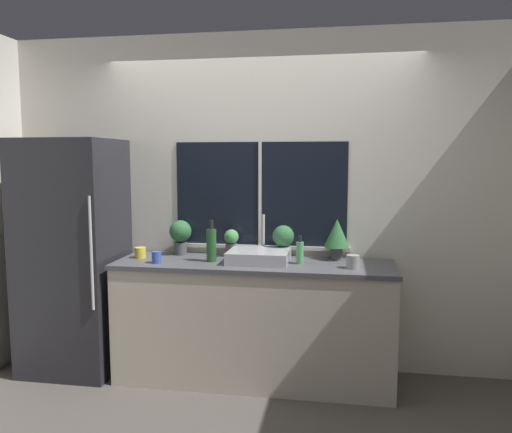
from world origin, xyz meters
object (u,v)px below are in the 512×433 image
object	(u,v)px
refrigerator	(75,255)
mug_grey	(353,262)
soap_bottle	(300,252)
potted_plant_far_left	(180,234)
sink	(259,256)
potted_plant_center_left	(231,241)
bottle_tall	(211,244)
mug_blue	(157,257)
mug_yellow	(140,253)
potted_plant_center_right	(283,239)
potted_plant_far_right	(337,235)

from	to	relation	value
refrigerator	mug_grey	bearing A→B (deg)	-2.94
soap_bottle	mug_grey	xyz separation A→B (m)	(0.39, -0.10, -0.04)
refrigerator	potted_plant_far_left	bearing A→B (deg)	12.52
soap_bottle	refrigerator	bearing A→B (deg)	179.60
sink	potted_plant_far_left	xyz separation A→B (m)	(-0.68, 0.18, 0.13)
refrigerator	sink	bearing A→B (deg)	0.01
potted_plant_center_left	bottle_tall	world-z (taller)	bottle_tall
soap_bottle	mug_blue	bearing A→B (deg)	-171.82
refrigerator	mug_yellow	bearing A→B (deg)	0.11
mug_yellow	sink	bearing A→B (deg)	-0.05
mug_grey	mug_yellow	xyz separation A→B (m)	(-1.65, 0.11, -0.01)
sink	potted_plant_far_left	bearing A→B (deg)	164.83
potted_plant_center_right	mug_yellow	bearing A→B (deg)	-170.68
refrigerator	potted_plant_center_right	bearing A→B (deg)	6.29
potted_plant_far_left	potted_plant_center_right	xyz separation A→B (m)	(0.84, 0.00, -0.02)
mug_grey	mug_blue	bearing A→B (deg)	-177.93
sink	potted_plant_center_right	size ratio (longest dim) A/B	1.76
potted_plant_far_right	mug_blue	world-z (taller)	potted_plant_far_right
bottle_tall	mug_yellow	distance (m)	0.60
potted_plant_center_right	refrigerator	bearing A→B (deg)	-173.71
potted_plant_far_left	mug_grey	xyz separation A→B (m)	(1.37, -0.30, -0.12)
potted_plant_far_right	soap_bottle	xyz separation A→B (m)	(-0.27, -0.20, -0.11)
sink	potted_plant_far_right	bearing A→B (deg)	17.60
potted_plant_center_right	bottle_tall	size ratio (longest dim) A/B	0.82
refrigerator	bottle_tall	distance (m)	1.15
potted_plant_center_right	mug_grey	world-z (taller)	potted_plant_center_right
potted_plant_far_left	mug_blue	xyz separation A→B (m)	(-0.07, -0.35, -0.13)
sink	bottle_tall	distance (m)	0.37
potted_plant_far_right	mug_grey	xyz separation A→B (m)	(0.12, -0.30, -0.15)
refrigerator	potted_plant_center_left	world-z (taller)	refrigerator
sink	mug_grey	distance (m)	0.71
potted_plant_far_left	bottle_tall	distance (m)	0.39
mug_yellow	mug_blue	distance (m)	0.26
refrigerator	soap_bottle	world-z (taller)	refrigerator
potted_plant_far_right	potted_plant_center_left	bearing A→B (deg)	180.00
potted_plant_center_left	potted_plant_far_right	distance (m)	0.84
refrigerator	mug_blue	xyz separation A→B (m)	(0.75, -0.17, 0.04)
soap_bottle	bottle_tall	bearing A→B (deg)	-177.70
potted_plant_center_right	sink	bearing A→B (deg)	-131.72
potted_plant_center_right	mug_grey	xyz separation A→B (m)	(0.53, -0.30, -0.10)
soap_bottle	mug_grey	size ratio (longest dim) A/B	2.19
bottle_tall	potted_plant_center_right	bearing A→B (deg)	23.09
potted_plant_far_left	mug_yellow	size ratio (longest dim) A/B	3.24
bottle_tall	mug_yellow	bearing A→B (deg)	176.04
refrigerator	potted_plant_far_right	xyz separation A→B (m)	(2.09, 0.18, 0.19)
refrigerator	sink	world-z (taller)	refrigerator
refrigerator	potted_plant_far_right	world-z (taller)	refrigerator
potted_plant_far_left	potted_plant_center_left	xyz separation A→B (m)	(0.42, 0.00, -0.05)
potted_plant_center_left	potted_plant_far_left	bearing A→B (deg)	-180.00
potted_plant_center_left	mug_blue	size ratio (longest dim) A/B	2.50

